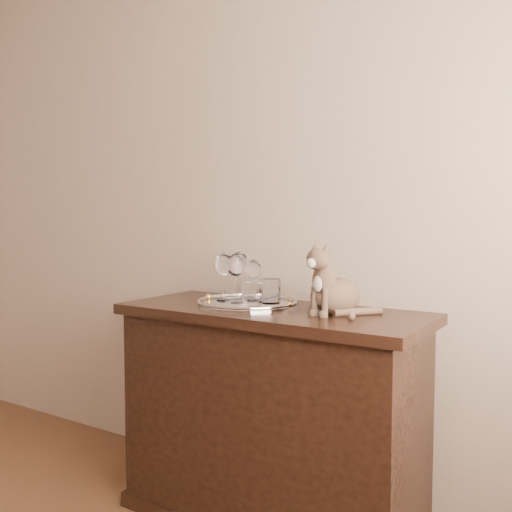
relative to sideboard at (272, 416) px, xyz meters
The scene contains 10 objects.
wall_back 1.15m from the sideboard, 152.68° to the left, with size 4.00×0.10×2.70m, color tan.
sideboard is the anchor object (origin of this frame).
tray 0.45m from the sideboard, 167.56° to the left, with size 0.40×0.40×0.01m, color silver.
wine_glass_a 0.58m from the sideboard, 157.95° to the left, with size 0.08×0.08×0.20m, color white, non-canonical shape.
wine_glass_b 0.55m from the sideboard, 144.21° to the left, with size 0.06×0.06×0.17m, color white, non-canonical shape.
wine_glass_c 0.59m from the sideboard, behind, with size 0.08×0.08×0.20m, color white, non-canonical shape.
wine_glass_d 0.57m from the sideboard, behind, with size 0.07×0.07×0.20m, color white, non-canonical shape.
tumbler_a 0.48m from the sideboard, 154.35° to the right, with size 0.08×0.08×0.09m, color silver.
tumbler_c 0.49m from the sideboard, 127.53° to the left, with size 0.09×0.09×0.10m, color silver.
cat 0.61m from the sideboard, ahead, with size 0.26×0.24×0.26m, color #47382A, non-canonical shape.
Camera 1 is at (1.73, 0.08, 1.20)m, focal length 40.00 mm.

